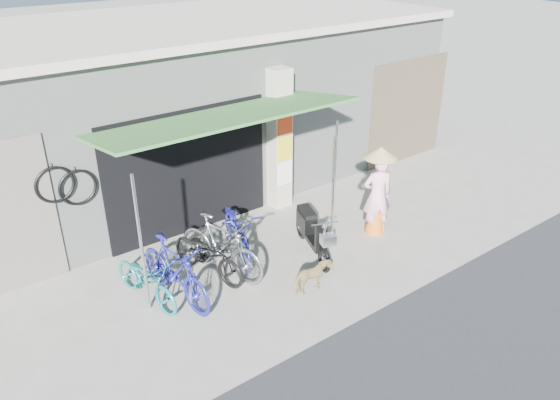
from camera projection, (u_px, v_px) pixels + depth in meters
ground at (322, 267)px, 9.81m from camera, size 80.00×80.00×0.00m
bicycle_shop at (181, 102)px, 12.62m from camera, size 12.30×5.30×3.66m
shop_pillar at (279, 140)px, 11.34m from camera, size 0.42×0.44×3.00m
awning at (225, 119)px, 9.36m from camera, size 4.60×1.88×2.72m
neighbour_right at (407, 111)px, 13.75m from camera, size 2.60×0.06×2.60m
bike_teal at (146, 280)px, 8.74m from camera, size 0.82×1.64×0.82m
bike_blue at (175, 271)px, 8.72m from camera, size 0.74×1.87×1.09m
bike_black at (208, 254)px, 9.38m from camera, size 0.94×1.74×0.87m
bike_silver at (221, 246)px, 9.39m from camera, size 1.04×1.91×1.11m
bike_navy at (237, 230)px, 10.00m from camera, size 1.24×2.00×0.99m
street_dog at (313, 277)px, 9.02m from camera, size 0.68×0.33×0.56m
moped at (312, 232)px, 10.04m from camera, size 0.75×1.65×0.96m
nun at (377, 192)px, 10.52m from camera, size 0.70×0.64×1.82m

